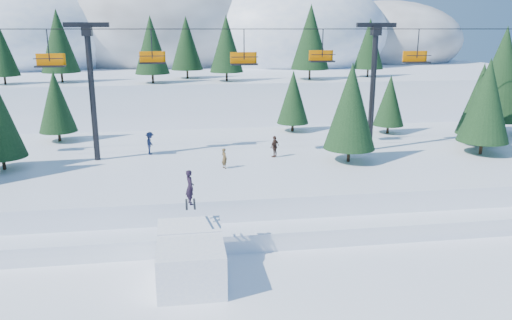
{
  "coord_description": "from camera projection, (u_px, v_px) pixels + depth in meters",
  "views": [
    {
      "loc": [
        -2.44,
        -20.73,
        12.36
      ],
      "look_at": [
        1.6,
        6.0,
        5.2
      ],
      "focal_mm": 35.0,
      "sensor_mm": 36.0,
      "label": 1
    }
  ],
  "objects": [
    {
      "name": "berm",
      "position": [
        226.0,
        225.0,
        30.83
      ],
      "size": [
        70.0,
        6.0,
        1.1
      ],
      "primitive_type": "cube",
      "color": "white",
      "rests_on": "ground"
    },
    {
      "name": "chairlift",
      "position": [
        226.0,
        69.0,
        38.35
      ],
      "size": [
        46.0,
        3.21,
        10.28
      ],
      "color": "black",
      "rests_on": "mid_shelf"
    },
    {
      "name": "mountain_ridge",
      "position": [
        164.0,
        44.0,
        90.27
      ],
      "size": [
        119.0,
        60.0,
        26.46
      ],
      "color": "white",
      "rests_on": "ground"
    },
    {
      "name": "banner_near",
      "position": [
        310.0,
        238.0,
        28.94
      ],
      "size": [
        2.85,
        0.27,
        0.9
      ],
      "color": "black",
      "rests_on": "ground"
    },
    {
      "name": "jump_kicker",
      "position": [
        191.0,
        260.0,
        24.76
      ],
      "size": [
        3.26,
        4.44,
        5.44
      ],
      "color": "white",
      "rests_on": "ground"
    },
    {
      "name": "conifer_stand",
      "position": [
        247.0,
        97.0,
        39.03
      ],
      "size": [
        62.69,
        17.41,
        10.12
      ],
      "color": "black",
      "rests_on": "mid_shelf"
    },
    {
      "name": "mid_shelf",
      "position": [
        214.0,
        170.0,
        40.21
      ],
      "size": [
        70.0,
        22.0,
        2.5
      ],
      "primitive_type": "cube",
      "color": "white",
      "rests_on": "ground"
    },
    {
      "name": "distant_skiers",
      "position": [
        147.0,
        151.0,
        37.79
      ],
      "size": [
        23.26,
        7.11,
        1.83
      ],
      "color": "#42291E",
      "rests_on": "mid_shelf"
    },
    {
      "name": "banner_far",
      "position": [
        355.0,
        227.0,
        30.61
      ],
      "size": [
        2.84,
        0.36,
        0.9
      ],
      "color": "black",
      "rests_on": "ground"
    },
    {
      "name": "ground",
      "position": [
        241.0,
        301.0,
        23.33
      ],
      "size": [
        160.0,
        160.0,
        0.0
      ],
      "primitive_type": "plane",
      "color": "white",
      "rests_on": "ground"
    }
  ]
}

